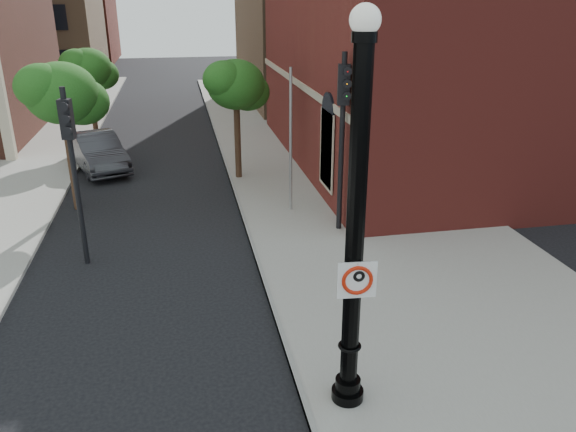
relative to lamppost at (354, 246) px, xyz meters
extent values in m
plane|color=black|center=(-2.81, 0.69, -3.09)|extent=(120.00, 120.00, 0.00)
cube|color=gray|center=(3.19, 10.69, -3.03)|extent=(8.00, 60.00, 0.12)
cube|color=gray|center=(-0.76, 10.69, -3.02)|extent=(0.10, 60.00, 0.14)
cube|color=maroon|center=(13.19, 14.69, 2.91)|extent=(22.00, 16.00, 12.00)
cube|color=black|center=(2.15, 9.69, -1.09)|extent=(0.08, 1.40, 2.40)
cube|color=#C1B295|center=(2.16, 14.69, 0.41)|extent=(0.06, 16.00, 0.25)
cube|color=#826347|center=(-14.81, 44.69, 2.91)|extent=(12.00, 12.00, 12.00)
cube|color=maroon|center=(-14.81, 58.69, 1.91)|extent=(12.00, 12.00, 10.00)
cylinder|color=black|center=(0.00, 0.00, -2.94)|extent=(0.57, 0.57, 0.30)
cylinder|color=black|center=(0.00, 0.00, -2.69)|extent=(0.44, 0.44, 0.25)
cylinder|color=black|center=(0.00, 0.00, 0.14)|extent=(0.30, 0.30, 5.86)
torus|color=black|center=(0.00, 0.00, -1.88)|extent=(0.40, 0.40, 0.06)
cylinder|color=black|center=(0.00, 0.00, 3.16)|extent=(0.36, 0.36, 0.15)
sphere|color=silver|center=(0.00, 0.00, 3.38)|extent=(0.44, 0.44, 0.44)
cube|color=white|center=(0.01, -0.17, -0.53)|extent=(0.64, 0.07, 0.64)
cube|color=black|center=(0.01, -0.17, -0.23)|extent=(0.64, 0.06, 0.05)
cube|color=black|center=(0.01, -0.17, -0.82)|extent=(0.64, 0.06, 0.05)
cube|color=black|center=(-0.28, -0.15, -0.53)|extent=(0.05, 0.01, 0.64)
cube|color=black|center=(0.31, -0.20, -0.53)|extent=(0.05, 0.01, 0.64)
torus|color=red|center=(0.01, -0.17, -0.53)|extent=(0.51, 0.11, 0.51)
cube|color=red|center=(0.01, -0.17, -0.53)|extent=(0.36, 0.04, 0.36)
cube|color=black|center=(-0.04, -0.17, -0.53)|extent=(0.06, 0.01, 0.30)
torus|color=black|center=(0.04, -0.17, -0.46)|extent=(0.20, 0.08, 0.20)
cylinder|color=black|center=(0.01, -0.17, -0.24)|extent=(0.03, 0.02, 0.03)
imported|color=#2E2D32|center=(-5.97, 15.82, -2.34)|extent=(3.05, 4.86, 1.51)
cylinder|color=black|center=(-5.30, 6.76, -0.73)|extent=(0.14, 0.14, 4.72)
cube|color=black|center=(-5.30, 6.76, 0.84)|extent=(0.33, 0.31, 0.98)
sphere|color=#E50505|center=(-5.28, 6.61, 1.19)|extent=(0.18, 0.18, 0.18)
sphere|color=#FF8C00|center=(-5.28, 6.61, 0.89)|extent=(0.18, 0.18, 0.18)
sphere|color=#00E519|center=(-5.28, 6.61, 0.60)|extent=(0.18, 0.18, 0.18)
cylinder|color=black|center=(1.99, 7.54, -0.42)|extent=(0.16, 0.16, 5.34)
cube|color=black|center=(1.99, 7.54, 1.36)|extent=(0.39, 0.37, 1.11)
sphere|color=#E50505|center=(2.02, 7.36, 1.75)|extent=(0.20, 0.20, 0.20)
sphere|color=#FF8C00|center=(2.02, 7.36, 1.41)|extent=(0.20, 0.20, 0.20)
sphere|color=#00E519|center=(2.02, 7.36, 1.08)|extent=(0.20, 0.20, 0.20)
cylinder|color=#999999|center=(0.86, 9.43, -0.72)|extent=(0.09, 0.09, 4.74)
cylinder|color=black|center=(-6.17, 11.16, -1.27)|extent=(0.24, 0.24, 3.63)
ellipsoid|color=#1D4913|center=(-6.17, 11.16, 0.80)|extent=(2.28, 2.28, 1.94)
ellipsoid|color=#1D4913|center=(-5.65, 11.58, 0.44)|extent=(1.76, 1.76, 1.50)
ellipsoid|color=#1D4913|center=(-6.64, 10.85, 1.06)|extent=(1.66, 1.66, 1.41)
cylinder|color=black|center=(-6.50, 19.87, -1.39)|extent=(0.24, 0.24, 3.40)
ellipsoid|color=#1D4913|center=(-6.50, 19.87, 0.55)|extent=(2.14, 2.14, 1.81)
ellipsoid|color=#1D4913|center=(-6.01, 20.26, 0.21)|extent=(1.65, 1.65, 1.40)
ellipsoid|color=#1D4913|center=(-6.94, 19.58, 0.79)|extent=(1.55, 1.55, 1.32)
cylinder|color=black|center=(-0.43, 13.33, -1.37)|extent=(0.24, 0.24, 3.44)
ellipsoid|color=#1D4913|center=(-0.43, 13.33, 0.59)|extent=(2.16, 2.16, 1.84)
ellipsoid|color=#1D4913|center=(0.06, 13.72, 0.25)|extent=(1.67, 1.67, 1.42)
ellipsoid|color=#1D4913|center=(-0.87, 13.03, 0.84)|extent=(1.57, 1.57, 1.34)
camera|label=1|loc=(-2.59, -7.72, 3.70)|focal=35.00mm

